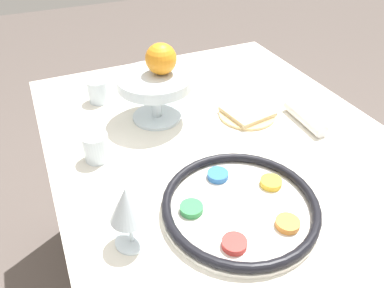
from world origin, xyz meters
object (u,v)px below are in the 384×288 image
(wine_glass, at_px, (127,206))
(bread_plate, at_px, (247,113))
(napkin_roll, at_px, (305,117))
(seder_plate, at_px, (240,205))
(fruit_stand, at_px, (155,86))
(cup_far, at_px, (96,147))
(orange_fruit, at_px, (161,59))
(cup_near, at_px, (98,91))

(wine_glass, bearing_deg, bread_plate, -55.15)
(bread_plate, xyz_separation_m, napkin_roll, (-0.10, -0.13, 0.01))
(seder_plate, distance_m, fruit_stand, 0.42)
(seder_plate, relative_size, wine_glass, 2.35)
(seder_plate, relative_size, cup_far, 4.70)
(wine_glass, distance_m, fruit_stand, 0.44)
(seder_plate, distance_m, cup_far, 0.38)
(wine_glass, bearing_deg, fruit_stand, -25.95)
(napkin_roll, bearing_deg, orange_fruit, 59.88)
(seder_plate, height_order, napkin_roll, napkin_roll)
(wine_glass, xyz_separation_m, cup_near, (0.56, -0.06, -0.06))
(orange_fruit, height_order, bread_plate, orange_fruit)
(cup_near, bearing_deg, wine_glass, 173.45)
(bread_plate, bearing_deg, orange_fruit, 65.10)
(cup_near, bearing_deg, fruit_stand, -141.27)
(fruit_stand, distance_m, cup_near, 0.22)
(orange_fruit, bearing_deg, napkin_roll, -120.12)
(bread_plate, xyz_separation_m, cup_far, (-0.02, 0.44, 0.03))
(napkin_roll, bearing_deg, wine_glass, 109.98)
(wine_glass, relative_size, orange_fruit, 1.67)
(napkin_roll, distance_m, cup_far, 0.57)
(napkin_roll, height_order, cup_far, cup_far)
(orange_fruit, bearing_deg, seder_plate, -178.23)
(fruit_stand, bearing_deg, wine_glass, 154.05)
(seder_plate, height_order, cup_far, cup_far)
(seder_plate, xyz_separation_m, cup_far, (0.30, 0.23, 0.02))
(seder_plate, xyz_separation_m, wine_glass, (0.01, 0.23, 0.08))
(cup_near, distance_m, cup_far, 0.29)
(fruit_stand, height_order, bread_plate, fruit_stand)
(wine_glass, xyz_separation_m, orange_fruit, (0.41, -0.22, 0.08))
(bread_plate, bearing_deg, cup_far, 92.89)
(bread_plate, distance_m, cup_far, 0.44)
(seder_plate, bearing_deg, bread_plate, -33.01)
(orange_fruit, xyz_separation_m, cup_far, (-0.12, 0.22, -0.14))
(fruit_stand, relative_size, bread_plate, 1.27)
(fruit_stand, relative_size, napkin_roll, 1.29)
(seder_plate, relative_size, orange_fruit, 3.92)
(seder_plate, distance_m, cup_near, 0.60)
(cup_near, relative_size, cup_far, 1.00)
(orange_fruit, relative_size, cup_near, 1.20)
(napkin_roll, xyz_separation_m, cup_far, (0.08, 0.57, 0.02))
(orange_fruit, height_order, cup_far, orange_fruit)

